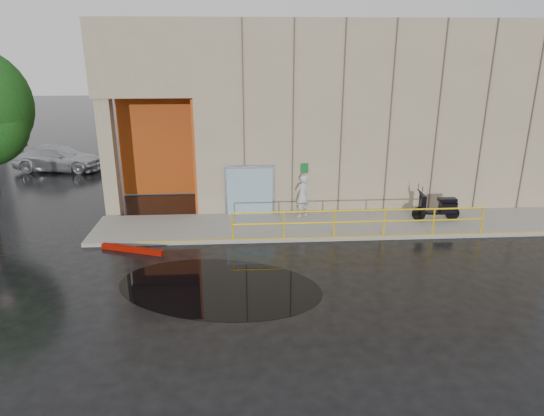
# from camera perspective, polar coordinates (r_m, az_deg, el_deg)

# --- Properties ---
(ground) EXTENTS (120.00, 120.00, 0.00)m
(ground) POSITION_cam_1_polar(r_m,az_deg,el_deg) (15.33, -2.88, -8.53)
(ground) COLOR black
(ground) RESTS_ON ground
(sidewalk) EXTENTS (20.00, 3.00, 0.15)m
(sidewalk) POSITION_cam_1_polar(r_m,az_deg,el_deg) (19.84, 8.54, -1.98)
(sidewalk) COLOR gray
(sidewalk) RESTS_ON ground
(building) EXTENTS (20.00, 10.17, 8.00)m
(building) POSITION_cam_1_polar(r_m,az_deg,el_deg) (25.32, 8.44, 12.13)
(building) COLOR gray
(building) RESTS_ON ground
(guardrail) EXTENTS (9.56, 0.06, 1.03)m
(guardrail) POSITION_cam_1_polar(r_m,az_deg,el_deg) (18.46, 10.24, -1.67)
(guardrail) COLOR yellow
(guardrail) RESTS_ON sidewalk
(person) EXTENTS (0.78, 0.72, 1.79)m
(person) POSITION_cam_1_polar(r_m,az_deg,el_deg) (20.15, 3.59, 1.44)
(person) COLOR #BABBBF
(person) RESTS_ON sidewalk
(scooter) EXTENTS (1.97, 0.69, 1.51)m
(scooter) POSITION_cam_1_polar(r_m,az_deg,el_deg) (20.79, 18.92, 0.90)
(scooter) COLOR black
(scooter) RESTS_ON sidewalk
(red_curb) EXTENTS (2.32, 0.99, 0.18)m
(red_curb) POSITION_cam_1_polar(r_m,az_deg,el_deg) (18.00, -16.14, -4.69)
(red_curb) COLOR #810A00
(red_curb) RESTS_ON ground
(puddle) EXTENTS (7.11, 5.40, 0.01)m
(puddle) POSITION_cam_1_polar(r_m,az_deg,el_deg) (15.02, -6.24, -9.21)
(puddle) COLOR black
(puddle) RESTS_ON ground
(car_c) EXTENTS (5.26, 2.65, 1.46)m
(car_c) POSITION_cam_1_polar(r_m,az_deg,el_deg) (30.99, -23.86, 5.39)
(car_c) COLOR silver
(car_c) RESTS_ON ground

